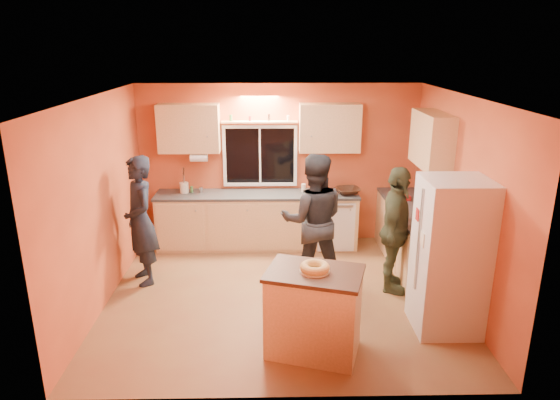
{
  "coord_description": "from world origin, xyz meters",
  "views": [
    {
      "loc": [
        -0.13,
        -5.93,
        3.21
      ],
      "look_at": [
        -0.01,
        0.4,
        1.2
      ],
      "focal_mm": 32.0,
      "sensor_mm": 36.0,
      "label": 1
    }
  ],
  "objects_px": {
    "refrigerator": "(450,256)",
    "person_center": "(313,220)",
    "island": "(314,311)",
    "person_right": "(395,230)",
    "person_left": "(140,221)"
  },
  "relations": [
    {
      "from": "island",
      "to": "person_left",
      "type": "height_order",
      "value": "person_left"
    },
    {
      "from": "island",
      "to": "person_right",
      "type": "bearing_deg",
      "value": 66.75
    },
    {
      "from": "refrigerator",
      "to": "island",
      "type": "xyz_separation_m",
      "value": [
        -1.57,
        -0.46,
        -0.42
      ]
    },
    {
      "from": "refrigerator",
      "to": "island",
      "type": "relative_size",
      "value": 1.59
    },
    {
      "from": "island",
      "to": "person_right",
      "type": "height_order",
      "value": "person_right"
    },
    {
      "from": "person_center",
      "to": "person_right",
      "type": "relative_size",
      "value": 1.07
    },
    {
      "from": "refrigerator",
      "to": "person_center",
      "type": "distance_m",
      "value": 1.87
    },
    {
      "from": "refrigerator",
      "to": "island",
      "type": "bearing_deg",
      "value": -163.78
    },
    {
      "from": "person_left",
      "to": "refrigerator",
      "type": "bearing_deg",
      "value": 42.92
    },
    {
      "from": "refrigerator",
      "to": "person_left",
      "type": "relative_size",
      "value": 1.01
    },
    {
      "from": "person_left",
      "to": "person_center",
      "type": "xyz_separation_m",
      "value": [
        2.34,
        -0.08,
        0.02
      ]
    },
    {
      "from": "person_left",
      "to": "person_right",
      "type": "xyz_separation_m",
      "value": [
        3.4,
        -0.32,
        -0.04
      ]
    },
    {
      "from": "refrigerator",
      "to": "island",
      "type": "height_order",
      "value": "refrigerator"
    },
    {
      "from": "person_right",
      "to": "person_left",
      "type": "bearing_deg",
      "value": 104.71
    },
    {
      "from": "person_left",
      "to": "person_center",
      "type": "distance_m",
      "value": 2.34
    }
  ]
}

